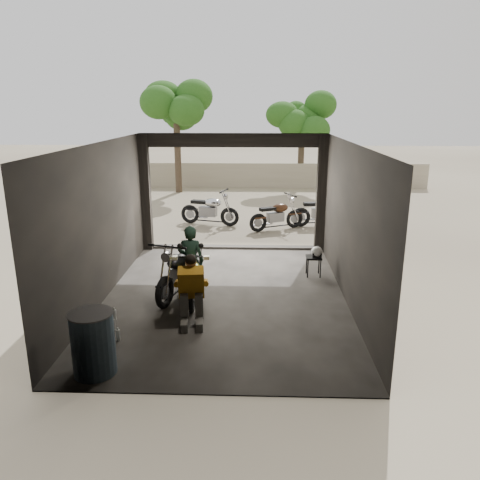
# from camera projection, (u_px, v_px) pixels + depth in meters

# --- Properties ---
(ground) EXTENTS (80.00, 80.00, 0.00)m
(ground) POSITION_uv_depth(u_px,v_px,m) (225.00, 297.00, 9.87)
(ground) COLOR #7A6D56
(ground) RESTS_ON ground
(garage) EXTENTS (7.00, 7.13, 3.20)m
(garage) POSITION_uv_depth(u_px,v_px,m) (226.00, 232.00, 10.04)
(garage) COLOR #2D2B28
(garage) RESTS_ON ground
(boundary_wall) EXTENTS (18.00, 0.30, 1.20)m
(boundary_wall) POSITION_uv_depth(u_px,v_px,m) (244.00, 175.00, 23.15)
(boundary_wall) COLOR gray
(boundary_wall) RESTS_ON ground
(tree_left) EXTENTS (2.20, 2.20, 5.60)m
(tree_left) POSITION_uv_depth(u_px,v_px,m) (176.00, 104.00, 20.88)
(tree_left) COLOR #382B1E
(tree_left) RESTS_ON ground
(tree_right) EXTENTS (2.20, 2.20, 5.00)m
(tree_right) POSITION_uv_depth(u_px,v_px,m) (303.00, 113.00, 22.24)
(tree_right) COLOR #382B1E
(tree_right) RESTS_ON ground
(main_bike) EXTENTS (0.78, 1.71, 1.12)m
(main_bike) POSITION_uv_depth(u_px,v_px,m) (193.00, 274.00, 9.62)
(main_bike) COLOR beige
(main_bike) RESTS_ON ground
(left_bike) EXTENTS (1.25, 1.99, 1.25)m
(left_bike) POSITION_uv_depth(u_px,v_px,m) (180.00, 267.00, 9.85)
(left_bike) COLOR black
(left_bike) RESTS_ON ground
(outside_bike_a) EXTENTS (1.94, 1.20, 1.22)m
(outside_bike_a) POSITION_uv_depth(u_px,v_px,m) (209.00, 207.00, 15.74)
(outside_bike_a) COLOR black
(outside_bike_a) RESTS_ON ground
(outside_bike_b) EXTENTS (1.82, 1.37, 1.14)m
(outside_bike_b) POSITION_uv_depth(u_px,v_px,m) (277.00, 213.00, 15.10)
(outside_bike_b) COLOR #3B1F0E
(outside_bike_b) RESTS_ON ground
(outside_bike_c) EXTENTS (1.86, 0.89, 1.22)m
(outside_bike_c) POSITION_uv_depth(u_px,v_px,m) (322.00, 209.00, 15.52)
(outside_bike_c) COLOR black
(outside_bike_c) RESTS_ON ground
(rider) EXTENTS (0.58, 0.41, 1.52)m
(rider) POSITION_uv_depth(u_px,v_px,m) (191.00, 261.00, 9.79)
(rider) COLOR black
(rider) RESTS_ON ground
(mechanic) EXTENTS (0.73, 0.92, 1.24)m
(mechanic) POSITION_uv_depth(u_px,v_px,m) (191.00, 292.00, 8.50)
(mechanic) COLOR #A77116
(mechanic) RESTS_ON ground
(stool) EXTENTS (0.35, 0.35, 0.49)m
(stool) POSITION_uv_depth(u_px,v_px,m) (314.00, 260.00, 10.97)
(stool) COLOR black
(stool) RESTS_ON ground
(helmet) EXTENTS (0.31, 0.32, 0.26)m
(helmet) POSITION_uv_depth(u_px,v_px,m) (317.00, 252.00, 10.88)
(helmet) COLOR silver
(helmet) RESTS_ON stool
(oil_drum) EXTENTS (0.80, 0.80, 0.98)m
(oil_drum) POSITION_uv_depth(u_px,v_px,m) (93.00, 344.00, 6.91)
(oil_drum) COLOR #3B5264
(oil_drum) RESTS_ON ground
(sign_post) EXTENTS (0.74, 0.08, 2.22)m
(sign_post) POSITION_uv_depth(u_px,v_px,m) (370.00, 194.00, 13.19)
(sign_post) COLOR black
(sign_post) RESTS_ON ground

